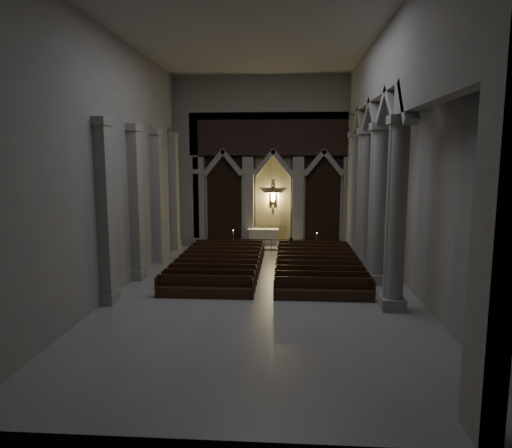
% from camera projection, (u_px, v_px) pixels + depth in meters
% --- Properties ---
extents(room, '(24.00, 24.10, 12.00)m').
position_uv_depth(room, '(266.00, 130.00, 21.04)').
color(room, '#9A9792').
rests_on(room, ground).
extents(sanctuary_wall, '(14.00, 0.77, 12.00)m').
position_uv_depth(sanctuary_wall, '(273.00, 154.00, 32.57)').
color(sanctuary_wall, '#9B9890').
rests_on(sanctuary_wall, ground).
extents(right_arcade, '(1.00, 24.00, 12.00)m').
position_uv_depth(right_arcade, '(381.00, 127.00, 21.94)').
color(right_arcade, '#9B9890').
rests_on(right_arcade, ground).
extents(left_pilasters, '(0.60, 13.00, 8.03)m').
position_uv_depth(left_pilasters, '(148.00, 202.00, 25.48)').
color(left_pilasters, '#9B9890').
rests_on(left_pilasters, ground).
extents(sanctuary_step, '(8.50, 2.60, 0.15)m').
position_uv_depth(sanctuary_step, '(272.00, 246.00, 32.59)').
color(sanctuary_step, '#9B9890').
rests_on(sanctuary_step, ground).
extents(altar, '(2.18, 0.87, 1.10)m').
position_uv_depth(altar, '(263.00, 236.00, 32.95)').
color(altar, beige).
rests_on(altar, sanctuary_step).
extents(altar_rail, '(4.80, 0.09, 0.94)m').
position_uv_depth(altar_rail, '(271.00, 244.00, 30.60)').
color(altar_rail, black).
rests_on(altar_rail, ground).
extents(candle_stand_left, '(0.24, 0.24, 1.43)m').
position_uv_depth(candle_stand_left, '(233.00, 245.00, 31.40)').
color(candle_stand_left, '#9A632F').
rests_on(candle_stand_left, ground).
extents(candle_stand_right, '(0.22, 0.22, 1.29)m').
position_uv_depth(candle_stand_right, '(317.00, 246.00, 31.11)').
color(candle_stand_right, '#9A632F').
rests_on(candle_stand_right, ground).
extents(pews, '(9.90, 9.57, 1.00)m').
position_uv_depth(pews, '(268.00, 268.00, 25.12)').
color(pews, black).
rests_on(pews, ground).
extents(worshipper, '(0.55, 0.42, 1.33)m').
position_uv_depth(worshipper, '(291.00, 248.00, 29.00)').
color(worshipper, black).
rests_on(worshipper, ground).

